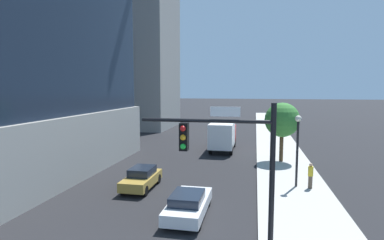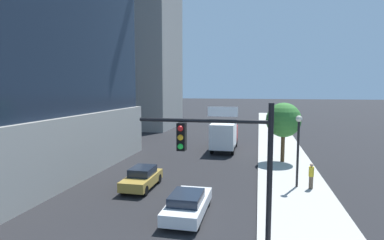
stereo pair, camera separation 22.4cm
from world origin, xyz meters
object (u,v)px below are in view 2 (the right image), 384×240
(car_gold, at_px, (142,178))
(box_truck, at_px, (224,135))
(traffic_light_pole, at_px, (229,159))
(car_white, at_px, (188,204))
(construction_building, at_px, (135,25))
(pedestrian_yellow_shirt, at_px, (311,176))
(street_tree, at_px, (284,120))
(street_lamp, at_px, (298,139))

(car_gold, height_order, box_truck, box_truck)
(traffic_light_pole, relative_size, car_white, 1.33)
(car_gold, bearing_deg, box_truck, 73.72)
(construction_building, relative_size, pedestrian_yellow_shirt, 23.54)
(construction_building, height_order, traffic_light_pole, construction_building)
(street_tree, relative_size, car_white, 1.16)
(street_lamp, bearing_deg, street_tree, 93.31)
(street_tree, bearing_deg, street_lamp, -86.69)
(car_gold, height_order, pedestrian_yellow_shirt, pedestrian_yellow_shirt)
(construction_building, distance_m, street_lamp, 41.78)
(traffic_light_pole, height_order, car_gold, traffic_light_pole)
(street_tree, xyz_separation_m, car_white, (-5.95, -13.74, -3.34))
(street_lamp, height_order, box_truck, street_lamp)
(construction_building, xyz_separation_m, street_lamp, (24.32, -30.66, -14.62))
(construction_building, distance_m, car_gold, 39.59)
(traffic_light_pole, relative_size, box_truck, 0.91)
(street_lamp, distance_m, pedestrian_yellow_shirt, 2.60)
(car_gold, bearing_deg, street_tree, 43.86)
(construction_building, bearing_deg, car_gold, -67.29)
(construction_building, bearing_deg, pedestrian_yellow_shirt, -50.83)
(street_lamp, distance_m, car_gold, 11.14)
(traffic_light_pole, height_order, box_truck, traffic_light_pole)
(traffic_light_pole, bearing_deg, street_lamp, 71.07)
(box_truck, bearing_deg, construction_building, 134.15)
(construction_building, relative_size, street_lamp, 8.30)
(street_tree, xyz_separation_m, box_truck, (-5.95, 4.60, -2.22))
(construction_building, xyz_separation_m, street_tree, (23.88, -23.07, -14.07))
(car_white, bearing_deg, pedestrian_yellow_shirt, 38.87)
(pedestrian_yellow_shirt, bearing_deg, car_gold, -170.69)
(car_gold, xyz_separation_m, box_truck, (4.19, 14.35, 1.08))
(street_lamp, relative_size, pedestrian_yellow_shirt, 2.84)
(traffic_light_pole, distance_m, car_white, 6.59)
(construction_building, height_order, box_truck, construction_building)
(car_white, bearing_deg, street_lamp, 43.88)
(construction_building, xyz_separation_m, traffic_light_pole, (20.58, -41.56, -13.70))
(traffic_light_pole, relative_size, street_tree, 1.15)
(box_truck, relative_size, pedestrian_yellow_shirt, 3.95)
(car_white, relative_size, pedestrian_yellow_shirt, 2.70)
(pedestrian_yellow_shirt, bearing_deg, car_white, -141.13)
(car_white, height_order, pedestrian_yellow_shirt, pedestrian_yellow_shirt)
(street_lamp, relative_size, street_tree, 0.90)
(traffic_light_pole, bearing_deg, box_truck, 96.55)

